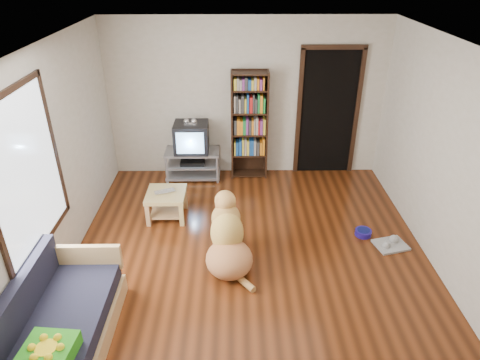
{
  "coord_description": "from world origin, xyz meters",
  "views": [
    {
      "loc": [
        -0.19,
        -4.25,
        3.44
      ],
      "look_at": [
        -0.13,
        0.46,
        0.9
      ],
      "focal_mm": 32.0,
      "sensor_mm": 36.0,
      "label": 1
    }
  ],
  "objects_px": {
    "crt_tv": "(192,137)",
    "tv_stand": "(193,163)",
    "sofa": "(57,334)",
    "green_cushion": "(48,354)",
    "laptop": "(165,193)",
    "dog": "(228,241)",
    "bookshelf": "(249,120)",
    "grey_rag": "(391,245)",
    "coffee_table": "(166,200)",
    "dog_bowl": "(363,233)"
  },
  "relations": [
    {
      "from": "crt_tv",
      "to": "tv_stand",
      "type": "bearing_deg",
      "value": -90.0
    },
    {
      "from": "sofa",
      "to": "green_cushion",
      "type": "bearing_deg",
      "value": -73.28
    },
    {
      "from": "laptop",
      "to": "tv_stand",
      "type": "bearing_deg",
      "value": 55.26
    },
    {
      "from": "dog",
      "to": "green_cushion",
      "type": "bearing_deg",
      "value": -129.85
    },
    {
      "from": "tv_stand",
      "to": "bookshelf",
      "type": "height_order",
      "value": "bookshelf"
    },
    {
      "from": "grey_rag",
      "to": "crt_tv",
      "type": "height_order",
      "value": "crt_tv"
    },
    {
      "from": "grey_rag",
      "to": "crt_tv",
      "type": "distance_m",
      "value": 3.48
    },
    {
      "from": "tv_stand",
      "to": "bookshelf",
      "type": "relative_size",
      "value": 0.5
    },
    {
      "from": "coffee_table",
      "to": "laptop",
      "type": "bearing_deg",
      "value": -90.0
    },
    {
      "from": "green_cushion",
      "to": "tv_stand",
      "type": "distance_m",
      "value": 4.14
    },
    {
      "from": "laptop",
      "to": "crt_tv",
      "type": "relative_size",
      "value": 0.5
    },
    {
      "from": "dog_bowl",
      "to": "sofa",
      "type": "bearing_deg",
      "value": -150.97
    },
    {
      "from": "green_cushion",
      "to": "tv_stand",
      "type": "relative_size",
      "value": 0.46
    },
    {
      "from": "tv_stand",
      "to": "dog_bowl",
      "type": "bearing_deg",
      "value": -35.06
    },
    {
      "from": "grey_rag",
      "to": "bookshelf",
      "type": "xyz_separation_m",
      "value": [
        -1.81,
        2.07,
        0.99
      ]
    },
    {
      "from": "green_cushion",
      "to": "sofa",
      "type": "relative_size",
      "value": 0.23
    },
    {
      "from": "crt_tv",
      "to": "sofa",
      "type": "distance_m",
      "value": 3.81
    },
    {
      "from": "grey_rag",
      "to": "dog_bowl",
      "type": "bearing_deg",
      "value": 140.19
    },
    {
      "from": "bookshelf",
      "to": "tv_stand",
      "type": "bearing_deg",
      "value": -174.37
    },
    {
      "from": "bookshelf",
      "to": "dog",
      "type": "xyz_separation_m",
      "value": [
        -0.33,
        -2.38,
        -0.67
      ]
    },
    {
      "from": "sofa",
      "to": "laptop",
      "type": "bearing_deg",
      "value": 73.66
    },
    {
      "from": "tv_stand",
      "to": "dog",
      "type": "distance_m",
      "value": 2.37
    },
    {
      "from": "laptop",
      "to": "crt_tv",
      "type": "height_order",
      "value": "crt_tv"
    },
    {
      "from": "dog_bowl",
      "to": "tv_stand",
      "type": "height_order",
      "value": "tv_stand"
    },
    {
      "from": "tv_stand",
      "to": "bookshelf",
      "type": "distance_m",
      "value": 1.2
    },
    {
      "from": "dog_bowl",
      "to": "crt_tv",
      "type": "relative_size",
      "value": 0.38
    },
    {
      "from": "crt_tv",
      "to": "bookshelf",
      "type": "bearing_deg",
      "value": 4.32
    },
    {
      "from": "bookshelf",
      "to": "dog",
      "type": "distance_m",
      "value": 2.49
    },
    {
      "from": "grey_rag",
      "to": "sofa",
      "type": "xyz_separation_m",
      "value": [
        -3.73,
        -1.66,
        0.25
      ]
    },
    {
      "from": "laptop",
      "to": "bookshelf",
      "type": "distance_m",
      "value": 1.91
    },
    {
      "from": "grey_rag",
      "to": "tv_stand",
      "type": "height_order",
      "value": "tv_stand"
    },
    {
      "from": "dog_bowl",
      "to": "sofa",
      "type": "xyz_separation_m",
      "value": [
        -3.43,
        -1.91,
        0.22
      ]
    },
    {
      "from": "green_cushion",
      "to": "bookshelf",
      "type": "xyz_separation_m",
      "value": [
        1.8,
        4.14,
        0.51
      ]
    },
    {
      "from": "green_cushion",
      "to": "dog_bowl",
      "type": "relative_size",
      "value": 1.88
    },
    {
      "from": "grey_rag",
      "to": "bookshelf",
      "type": "relative_size",
      "value": 0.22
    },
    {
      "from": "grey_rag",
      "to": "dog",
      "type": "distance_m",
      "value": 2.18
    },
    {
      "from": "green_cushion",
      "to": "laptop",
      "type": "xyz_separation_m",
      "value": [
        0.57,
        2.79,
        -0.08
      ]
    },
    {
      "from": "bookshelf",
      "to": "coffee_table",
      "type": "height_order",
      "value": "bookshelf"
    },
    {
      "from": "laptop",
      "to": "tv_stand",
      "type": "xyz_separation_m",
      "value": [
        0.28,
        1.25,
        -0.14
      ]
    },
    {
      "from": "laptop",
      "to": "grey_rag",
      "type": "height_order",
      "value": "laptop"
    },
    {
      "from": "laptop",
      "to": "coffee_table",
      "type": "height_order",
      "value": "laptop"
    },
    {
      "from": "sofa",
      "to": "dog",
      "type": "distance_m",
      "value": 2.09
    },
    {
      "from": "tv_stand",
      "to": "coffee_table",
      "type": "bearing_deg",
      "value": -102.75
    },
    {
      "from": "green_cushion",
      "to": "bookshelf",
      "type": "height_order",
      "value": "bookshelf"
    },
    {
      "from": "tv_stand",
      "to": "sofa",
      "type": "bearing_deg",
      "value": -105.02
    },
    {
      "from": "tv_stand",
      "to": "crt_tv",
      "type": "distance_m",
      "value": 0.47
    },
    {
      "from": "laptop",
      "to": "grey_rag",
      "type": "xyz_separation_m",
      "value": [
        3.03,
        -0.72,
        -0.4
      ]
    },
    {
      "from": "grey_rag",
      "to": "tv_stand",
      "type": "bearing_deg",
      "value": 144.39
    },
    {
      "from": "tv_stand",
      "to": "sofa",
      "type": "distance_m",
      "value": 3.76
    },
    {
      "from": "tv_stand",
      "to": "crt_tv",
      "type": "relative_size",
      "value": 1.55
    }
  ]
}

